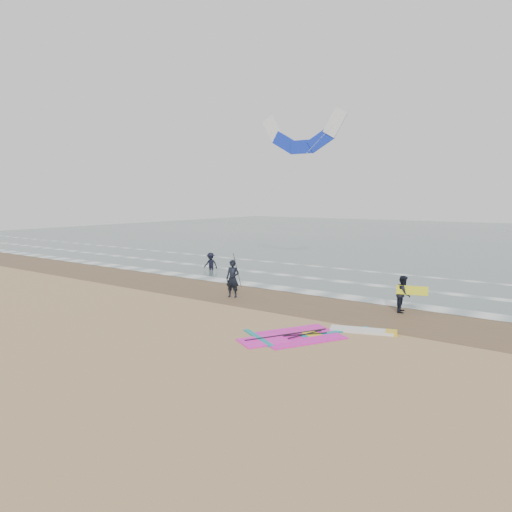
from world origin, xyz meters
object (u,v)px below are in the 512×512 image
Objects in this scene: windsurf_rig at (316,335)px; person_standing at (233,279)px; person_wading at (211,259)px; surf_kite at (302,137)px; person_walking at (403,294)px.

windsurf_rig is 2.63× the size of person_standing.
surf_kite is (4.57, 4.38, 8.32)m from person_wading.
surf_kite reaches higher than windsurf_rig.
person_standing is at bearing 92.58° from person_walking.
person_standing is at bearing 152.72° from windsurf_rig.
windsurf_rig is 15.76m from person_wading.
windsurf_rig is at bearing -58.39° from surf_kite.
person_standing is (-6.45, 3.33, 0.92)m from windsurf_rig.
person_walking is 15.23m from surf_kite.
person_wading is (-14.36, 3.82, -0.01)m from person_walking.
surf_kite reaches higher than person_wading.
windsurf_rig is 3.09× the size of person_walking.
person_standing is 1.17× the size of person_walking.
person_walking is at bearing -0.90° from person_standing.
person_walking is at bearing -39.95° from surf_kite.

